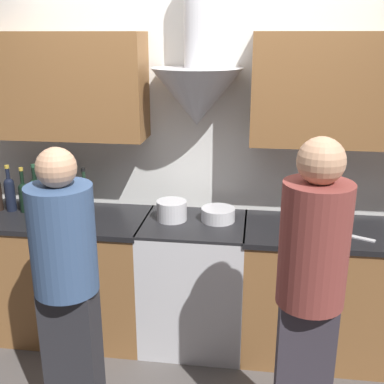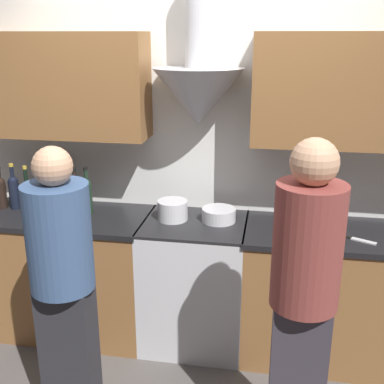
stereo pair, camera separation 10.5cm
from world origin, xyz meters
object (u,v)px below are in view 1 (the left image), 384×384
(wine_bottle_2, at_px, (24,195))
(wine_bottle_3, at_px, (36,193))
(wine_bottle_5, at_px, (63,195))
(wine_bottle_7, at_px, (85,195))
(wine_bottle_6, at_px, (73,196))
(stove_range, at_px, (194,282))
(mixing_bowl, at_px, (218,214))
(saucepan, at_px, (316,230))
(person_foreground_right, at_px, (310,295))
(wine_bottle_4, at_px, (48,196))
(person_foreground_left, at_px, (67,284))
(wine_bottle_1, at_px, (10,192))
(stock_pot, at_px, (172,210))

(wine_bottle_2, relative_size, wine_bottle_3, 0.92)
(wine_bottle_5, xyz_separation_m, wine_bottle_7, (0.17, -0.02, 0.01))
(wine_bottle_7, bearing_deg, wine_bottle_6, 179.00)
(stove_range, relative_size, mixing_bowl, 4.01)
(saucepan, bearing_deg, person_foreground_right, -97.91)
(wine_bottle_4, xyz_separation_m, wine_bottle_6, (0.18, 0.01, 0.00))
(wine_bottle_5, bearing_deg, person_foreground_left, -67.34)
(wine_bottle_7, bearing_deg, wine_bottle_1, 179.80)
(wine_bottle_5, bearing_deg, stock_pot, -2.61)
(wine_bottle_3, relative_size, wine_bottle_6, 1.09)
(wine_bottle_2, distance_m, saucepan, 2.02)
(person_foreground_left, bearing_deg, wine_bottle_4, 117.98)
(stove_range, relative_size, saucepan, 4.86)
(wine_bottle_3, bearing_deg, mixing_bowl, 0.57)
(stove_range, relative_size, wine_bottle_1, 2.73)
(wine_bottle_5, bearing_deg, stove_range, -3.98)
(mixing_bowl, bearing_deg, wine_bottle_6, -179.79)
(stock_pot, bearing_deg, wine_bottle_5, 177.39)
(stove_range, height_order, saucepan, saucepan)
(wine_bottle_4, xyz_separation_m, stock_pot, (0.89, -0.01, -0.06))
(wine_bottle_4, xyz_separation_m, wine_bottle_5, (0.10, 0.02, 0.01))
(wine_bottle_3, height_order, wine_bottle_7, wine_bottle_3)
(wine_bottle_4, distance_m, person_foreground_left, 1.07)
(wine_bottle_1, relative_size, wine_bottle_4, 1.05)
(wine_bottle_6, bearing_deg, wine_bottle_4, -177.05)
(wine_bottle_7, height_order, person_foreground_right, person_foreground_right)
(wine_bottle_4, distance_m, wine_bottle_6, 0.18)
(wine_bottle_5, xyz_separation_m, saucepan, (1.74, -0.20, -0.09))
(wine_bottle_3, bearing_deg, saucepan, -5.21)
(wine_bottle_3, xyz_separation_m, wine_bottle_5, (0.19, 0.02, -0.01))
(wine_bottle_5, bearing_deg, wine_bottle_7, -5.35)
(stove_range, distance_m, mixing_bowl, 0.53)
(wine_bottle_3, bearing_deg, stove_range, -2.13)
(wine_bottle_3, bearing_deg, wine_bottle_4, -0.15)
(wine_bottle_4, xyz_separation_m, saucepan, (1.83, -0.18, -0.08))
(wine_bottle_1, relative_size, wine_bottle_3, 0.95)
(wine_bottle_5, xyz_separation_m, wine_bottle_6, (0.09, -0.01, -0.00))
(wine_bottle_7, xyz_separation_m, stock_pot, (0.62, -0.02, -0.07))
(wine_bottle_3, height_order, saucepan, wine_bottle_3)
(person_foreground_left, bearing_deg, wine_bottle_3, 122.16)
(wine_bottle_6, xyz_separation_m, saucepan, (1.65, -0.18, -0.09))
(stock_pot, bearing_deg, wine_bottle_3, 179.27)
(wine_bottle_1, height_order, wine_bottle_3, wine_bottle_3)
(saucepan, bearing_deg, person_foreground_left, -150.48)
(person_foreground_left, height_order, person_foreground_right, person_foreground_right)
(wine_bottle_2, bearing_deg, wine_bottle_7, 0.69)
(wine_bottle_5, relative_size, person_foreground_left, 0.21)
(wine_bottle_5, relative_size, mixing_bowl, 1.47)
(wine_bottle_1, bearing_deg, wine_bottle_3, -2.74)
(stove_range, relative_size, wine_bottle_7, 2.71)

